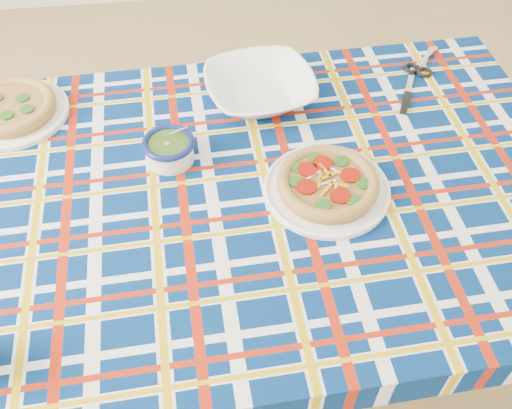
{
  "coord_description": "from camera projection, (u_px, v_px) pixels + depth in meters",
  "views": [
    {
      "loc": [
        0.13,
        -0.97,
        1.62
      ],
      "look_at": [
        0.22,
        -0.2,
        0.73
      ],
      "focal_mm": 40.0,
      "sensor_mm": 36.0,
      "label": 1
    }
  ],
  "objects": [
    {
      "name": "kitchen_scissors",
      "position": [
        427.0,
        57.0,
        1.55
      ],
      "size": [
        0.17,
        0.19,
        0.01
      ],
      "primitive_type": null,
      "rotation": [
        0.0,
        0.0,
        0.91
      ],
      "color": "silver",
      "rests_on": "tablecloth"
    },
    {
      "name": "main_focaccia_plate",
      "position": [
        328.0,
        183.0,
        1.21
      ],
      "size": [
        0.29,
        0.29,
        0.05
      ],
      "primitive_type": null,
      "rotation": [
        0.0,
        0.0,
        0.03
      ],
      "color": "olive",
      "rests_on": "tablecloth"
    },
    {
      "name": "floor",
      "position": [
        180.0,
        314.0,
        1.84
      ],
      "size": [
        4.0,
        4.0,
        0.0
      ],
      "primitive_type": "plane",
      "color": "olive",
      "rests_on": "ground"
    },
    {
      "name": "table_knife",
      "position": [
        410.0,
        81.0,
        1.48
      ],
      "size": [
        0.11,
        0.2,
        0.01
      ],
      "primitive_type": null,
      "rotation": [
        0.0,
        0.0,
        1.14
      ],
      "color": "silver",
      "rests_on": "tablecloth"
    },
    {
      "name": "dining_table",
      "position": [
        240.0,
        211.0,
        1.29
      ],
      "size": [
        1.54,
        1.0,
        0.7
      ],
      "rotation": [
        0.0,
        0.0,
        0.04
      ],
      "color": "brown",
      "rests_on": "floor"
    },
    {
      "name": "pesto_bowl",
      "position": [
        169.0,
        148.0,
        1.27
      ],
      "size": [
        0.14,
        0.14,
        0.07
      ],
      "primitive_type": null,
      "rotation": [
        0.0,
        0.0,
        0.16
      ],
      "color": "#223C10",
      "rests_on": "tablecloth"
    },
    {
      "name": "serving_bowl",
      "position": [
        260.0,
        88.0,
        1.42
      ],
      "size": [
        0.31,
        0.31,
        0.07
      ],
      "primitive_type": "imported",
      "rotation": [
        0.0,
        0.0,
        0.15
      ],
      "color": "white",
      "rests_on": "tablecloth"
    },
    {
      "name": "second_focaccia_plate",
      "position": [
        11.0,
        107.0,
        1.38
      ],
      "size": [
        0.28,
        0.28,
        0.05
      ],
      "primitive_type": null,
      "rotation": [
        0.0,
        0.0,
        0.0
      ],
      "color": "olive",
      "rests_on": "tablecloth"
    },
    {
      "name": "tablecloth",
      "position": [
        240.0,
        204.0,
        1.27
      ],
      "size": [
        1.57,
        1.03,
        0.1
      ],
      "primitive_type": null,
      "rotation": [
        0.0,
        0.0,
        0.04
      ],
      "color": "navy",
      "rests_on": "dining_table"
    }
  ]
}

